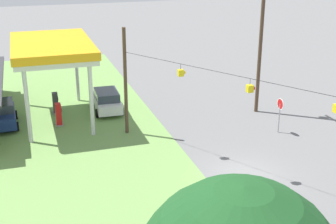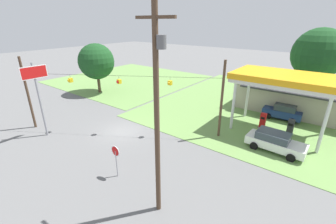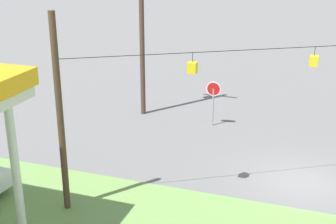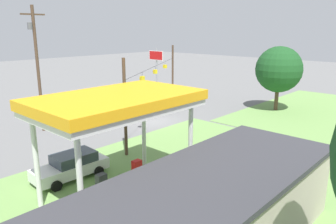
{
  "view_description": "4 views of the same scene",
  "coord_description": "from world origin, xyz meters",
  "px_view_note": "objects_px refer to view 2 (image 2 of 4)",
  "views": [
    {
      "loc": [
        -21.45,
        11.4,
        12.69
      ],
      "look_at": [
        4.72,
        3.1,
        2.57
      ],
      "focal_mm": 50.0,
      "sensor_mm": 36.0,
      "label": 1
    },
    {
      "loc": [
        16.18,
        -13.56,
        10.45
      ],
      "look_at": [
        2.75,
        3.96,
        1.54
      ],
      "focal_mm": 24.0,
      "sensor_mm": 36.0,
      "label": 2
    },
    {
      "loc": [
        -0.47,
        18.32,
        9.46
      ],
      "look_at": [
        5.58,
        0.95,
        2.8
      ],
      "focal_mm": 50.0,
      "sensor_mm": 36.0,
      "label": 3
    },
    {
      "loc": [
        23.28,
        23.25,
        9.36
      ],
      "look_at": [
        2.61,
        4.16,
        2.23
      ],
      "focal_mm": 35.0,
      "sensor_mm": 36.0,
      "label": 4
    }
  ],
  "objects_px": {
    "utility_pole_main": "(157,111)",
    "tree_west_verge": "(96,62)",
    "gas_station_canopy": "(285,80)",
    "tree_behind_station": "(318,54)",
    "fuel_pump_far": "(290,128)",
    "stop_sign_overhead": "(37,85)",
    "gas_station_store": "(305,100)",
    "fuel_pump_near": "(263,121)",
    "car_at_pumps_front": "(275,141)",
    "stop_sign_roadside": "(116,155)",
    "car_at_pumps_rear": "(283,111)"
  },
  "relations": [
    {
      "from": "stop_sign_roadside",
      "to": "tree_west_verge",
      "type": "height_order",
      "value": "tree_west_verge"
    },
    {
      "from": "gas_station_store",
      "to": "tree_west_verge",
      "type": "relative_size",
      "value": 2.04
    },
    {
      "from": "fuel_pump_far",
      "to": "fuel_pump_near",
      "type": "bearing_deg",
      "value": 180.0
    },
    {
      "from": "stop_sign_roadside",
      "to": "tree_behind_station",
      "type": "height_order",
      "value": "tree_behind_station"
    },
    {
      "from": "stop_sign_roadside",
      "to": "stop_sign_overhead",
      "type": "distance_m",
      "value": 10.94
    },
    {
      "from": "stop_sign_overhead",
      "to": "tree_west_verge",
      "type": "distance_m",
      "value": 14.46
    },
    {
      "from": "car_at_pumps_front",
      "to": "stop_sign_roadside",
      "type": "height_order",
      "value": "stop_sign_roadside"
    },
    {
      "from": "gas_station_store",
      "to": "stop_sign_roadside",
      "type": "bearing_deg",
      "value": -112.01
    },
    {
      "from": "gas_station_canopy",
      "to": "tree_behind_station",
      "type": "xyz_separation_m",
      "value": [
        1.01,
        14.79,
        0.92
      ]
    },
    {
      "from": "car_at_pumps_rear",
      "to": "utility_pole_main",
      "type": "distance_m",
      "value": 19.9
    },
    {
      "from": "car_at_pumps_rear",
      "to": "tree_west_verge",
      "type": "relative_size",
      "value": 0.54
    },
    {
      "from": "stop_sign_roadside",
      "to": "fuel_pump_near",
      "type": "bearing_deg",
      "value": -112.28
    },
    {
      "from": "stop_sign_roadside",
      "to": "gas_station_store",
      "type": "bearing_deg",
      "value": -112.01
    },
    {
      "from": "fuel_pump_far",
      "to": "car_at_pumps_front",
      "type": "height_order",
      "value": "fuel_pump_far"
    },
    {
      "from": "fuel_pump_far",
      "to": "stop_sign_roadside",
      "type": "xyz_separation_m",
      "value": [
        -8.56,
        -14.52,
        1.01
      ]
    },
    {
      "from": "gas_station_store",
      "to": "stop_sign_overhead",
      "type": "xyz_separation_m",
      "value": [
        -19.06,
        -21.34,
        3.26
      ]
    },
    {
      "from": "tree_west_verge",
      "to": "fuel_pump_near",
      "type": "bearing_deg",
      "value": 5.61
    },
    {
      "from": "fuel_pump_far",
      "to": "car_at_pumps_rear",
      "type": "relative_size",
      "value": 0.41
    },
    {
      "from": "fuel_pump_near",
      "to": "stop_sign_roadside",
      "type": "bearing_deg",
      "value": -112.28
    },
    {
      "from": "gas_station_store",
      "to": "utility_pole_main",
      "type": "height_order",
      "value": "utility_pole_main"
    },
    {
      "from": "car_at_pumps_front",
      "to": "fuel_pump_near",
      "type": "bearing_deg",
      "value": 120.66
    },
    {
      "from": "stop_sign_overhead",
      "to": "car_at_pumps_rear",
      "type": "bearing_deg",
      "value": 46.48
    },
    {
      "from": "fuel_pump_near",
      "to": "stop_sign_roadside",
      "type": "relative_size",
      "value": 0.67
    },
    {
      "from": "fuel_pump_far",
      "to": "utility_pole_main",
      "type": "distance_m",
      "value": 16.59
    },
    {
      "from": "stop_sign_overhead",
      "to": "utility_pole_main",
      "type": "height_order",
      "value": "utility_pole_main"
    },
    {
      "from": "fuel_pump_near",
      "to": "fuel_pump_far",
      "type": "xyz_separation_m",
      "value": [
        2.61,
        0.0,
        0.0
      ]
    },
    {
      "from": "car_at_pumps_rear",
      "to": "stop_sign_roadside",
      "type": "distance_m",
      "value": 19.74
    },
    {
      "from": "car_at_pumps_front",
      "to": "utility_pole_main",
      "type": "distance_m",
      "value": 12.97
    },
    {
      "from": "gas_station_store",
      "to": "fuel_pump_far",
      "type": "xyz_separation_m",
      "value": [
        -0.07,
        -6.83,
        -1.04
      ]
    },
    {
      "from": "fuel_pump_far",
      "to": "tree_west_verge",
      "type": "relative_size",
      "value": 0.22
    },
    {
      "from": "fuel_pump_near",
      "to": "utility_pole_main",
      "type": "bearing_deg",
      "value": -96.05
    },
    {
      "from": "car_at_pumps_front",
      "to": "tree_west_verge",
      "type": "height_order",
      "value": "tree_west_verge"
    },
    {
      "from": "gas_station_canopy",
      "to": "fuel_pump_far",
      "type": "height_order",
      "value": "gas_station_canopy"
    },
    {
      "from": "stop_sign_roadside",
      "to": "tree_behind_station",
      "type": "relative_size",
      "value": 0.26
    },
    {
      "from": "stop_sign_roadside",
      "to": "stop_sign_overhead",
      "type": "height_order",
      "value": "stop_sign_overhead"
    },
    {
      "from": "utility_pole_main",
      "to": "tree_west_verge",
      "type": "bearing_deg",
      "value": 150.8
    },
    {
      "from": "tree_behind_station",
      "to": "gas_station_store",
      "type": "bearing_deg",
      "value": -87.39
    },
    {
      "from": "fuel_pump_near",
      "to": "tree_behind_station",
      "type": "bearing_deg",
      "value": 81.1
    },
    {
      "from": "fuel_pump_far",
      "to": "stop_sign_overhead",
      "type": "height_order",
      "value": "stop_sign_overhead"
    },
    {
      "from": "gas_station_store",
      "to": "tree_west_verge",
      "type": "bearing_deg",
      "value": -161.12
    },
    {
      "from": "stop_sign_roadside",
      "to": "car_at_pumps_rear",
      "type": "bearing_deg",
      "value": -110.95
    },
    {
      "from": "gas_station_store",
      "to": "utility_pole_main",
      "type": "xyz_separation_m",
      "value": [
        -4.27,
        -21.89,
        4.5
      ]
    },
    {
      "from": "car_at_pumps_rear",
      "to": "tree_behind_station",
      "type": "relative_size",
      "value": 0.42
    },
    {
      "from": "gas_station_canopy",
      "to": "car_at_pumps_front",
      "type": "relative_size",
      "value": 1.9
    },
    {
      "from": "gas_station_canopy",
      "to": "fuel_pump_near",
      "type": "distance_m",
      "value": 4.77
    },
    {
      "from": "fuel_pump_near",
      "to": "tree_behind_station",
      "type": "distance_m",
      "value": 15.95
    },
    {
      "from": "gas_station_canopy",
      "to": "utility_pole_main",
      "type": "distance_m",
      "value": 15.36
    },
    {
      "from": "gas_station_canopy",
      "to": "tree_west_verge",
      "type": "relative_size",
      "value": 1.21
    },
    {
      "from": "gas_station_canopy",
      "to": "stop_sign_overhead",
      "type": "height_order",
      "value": "stop_sign_overhead"
    },
    {
      "from": "gas_station_canopy",
      "to": "car_at_pumps_front",
      "type": "bearing_deg",
      "value": -78.19
    }
  ]
}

